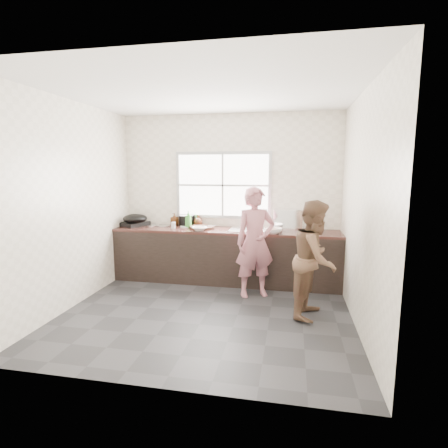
% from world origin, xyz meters
% --- Properties ---
extents(floor, '(3.60, 3.20, 0.01)m').
position_xyz_m(floor, '(0.00, 0.00, -0.01)').
color(floor, '#2A2A2C').
rests_on(floor, ground).
extents(ceiling, '(3.60, 3.20, 0.01)m').
position_xyz_m(ceiling, '(0.00, 0.00, 2.71)').
color(ceiling, silver).
rests_on(ceiling, wall_back).
extents(wall_back, '(3.60, 0.01, 2.70)m').
position_xyz_m(wall_back, '(0.00, 1.60, 1.35)').
color(wall_back, silver).
rests_on(wall_back, ground).
extents(wall_left, '(0.01, 3.20, 2.70)m').
position_xyz_m(wall_left, '(-1.80, 0.00, 1.35)').
color(wall_left, silver).
rests_on(wall_left, ground).
extents(wall_right, '(0.01, 3.20, 2.70)m').
position_xyz_m(wall_right, '(1.80, 0.00, 1.35)').
color(wall_right, beige).
rests_on(wall_right, ground).
extents(wall_front, '(3.60, 0.01, 2.70)m').
position_xyz_m(wall_front, '(0.00, -1.60, 1.35)').
color(wall_front, silver).
rests_on(wall_front, ground).
extents(cabinet, '(3.60, 0.62, 0.82)m').
position_xyz_m(cabinet, '(0.00, 1.29, 0.41)').
color(cabinet, black).
rests_on(cabinet, floor).
extents(countertop, '(3.60, 0.64, 0.04)m').
position_xyz_m(countertop, '(0.00, 1.29, 0.84)').
color(countertop, '#341A15').
rests_on(countertop, cabinet).
extents(sink, '(0.55, 0.45, 0.02)m').
position_xyz_m(sink, '(0.35, 1.29, 0.86)').
color(sink, silver).
rests_on(sink, countertop).
extents(faucet, '(0.02, 0.02, 0.30)m').
position_xyz_m(faucet, '(0.35, 1.49, 1.01)').
color(faucet, silver).
rests_on(faucet, countertop).
extents(window_frame, '(1.60, 0.05, 1.10)m').
position_xyz_m(window_frame, '(-0.10, 1.59, 1.55)').
color(window_frame, '#9EA0A5').
rests_on(window_frame, wall_back).
extents(window_glazing, '(1.50, 0.01, 1.00)m').
position_xyz_m(window_glazing, '(-0.10, 1.57, 1.55)').
color(window_glazing, white).
rests_on(window_glazing, window_frame).
extents(woman, '(0.63, 0.54, 1.47)m').
position_xyz_m(woman, '(0.54, 0.74, 0.73)').
color(woman, '#B66D77').
rests_on(woman, floor).
extents(person_side, '(0.72, 0.83, 1.45)m').
position_xyz_m(person_side, '(1.33, 0.18, 0.72)').
color(person_side, brown).
rests_on(person_side, floor).
extents(cutting_board, '(0.41, 0.41, 0.04)m').
position_xyz_m(cutting_board, '(-0.39, 1.30, 0.88)').
color(cutting_board, '#321C13').
rests_on(cutting_board, countertop).
extents(cleaver, '(0.20, 0.12, 0.01)m').
position_xyz_m(cleaver, '(-0.27, 1.36, 0.90)').
color(cleaver, silver).
rests_on(cleaver, cutting_board).
extents(bowl_mince, '(0.29, 0.29, 0.06)m').
position_xyz_m(bowl_mince, '(-0.38, 1.11, 0.89)').
color(bowl_mince, silver).
rests_on(bowl_mince, countertop).
extents(bowl_crabs, '(0.28, 0.28, 0.07)m').
position_xyz_m(bowl_crabs, '(0.77, 1.08, 0.89)').
color(bowl_crabs, white).
rests_on(bowl_crabs, countertop).
extents(bowl_held, '(0.25, 0.25, 0.06)m').
position_xyz_m(bowl_held, '(0.70, 1.08, 0.89)').
color(bowl_held, silver).
rests_on(bowl_held, countertop).
extents(black_pot, '(0.29, 0.29, 0.18)m').
position_xyz_m(black_pot, '(-0.72, 1.52, 0.95)').
color(black_pot, black).
rests_on(black_pot, countertop).
extents(plate_food, '(0.25, 0.25, 0.02)m').
position_xyz_m(plate_food, '(-0.67, 1.39, 0.87)').
color(plate_food, silver).
rests_on(plate_food, countertop).
extents(bottle_green, '(0.14, 0.14, 0.29)m').
position_xyz_m(bottle_green, '(-0.63, 1.34, 1.00)').
color(bottle_green, green).
rests_on(bottle_green, countertop).
extents(bottle_brown_tall, '(0.11, 0.11, 0.19)m').
position_xyz_m(bottle_brown_tall, '(-0.94, 1.52, 0.96)').
color(bottle_brown_tall, '#4F2C13').
rests_on(bottle_brown_tall, countertop).
extents(bottle_brown_short, '(0.18, 0.18, 0.18)m').
position_xyz_m(bottle_brown_short, '(-0.52, 1.52, 0.95)').
color(bottle_brown_short, '#3F1E0F').
rests_on(bottle_brown_short, countertop).
extents(glass_jar, '(0.09, 0.09, 0.11)m').
position_xyz_m(glass_jar, '(-0.85, 1.22, 0.91)').
color(glass_jar, silver).
rests_on(glass_jar, countertop).
extents(burner, '(0.58, 0.58, 0.07)m').
position_xyz_m(burner, '(-1.65, 1.40, 0.89)').
color(burner, black).
rests_on(burner, countertop).
extents(wok, '(0.53, 0.53, 0.15)m').
position_xyz_m(wok, '(-1.55, 1.29, 1.00)').
color(wok, black).
rests_on(wok, burner).
extents(dish_rack, '(0.45, 0.31, 0.33)m').
position_xyz_m(dish_rack, '(0.98, 1.44, 1.03)').
color(dish_rack, silver).
rests_on(dish_rack, countertop).
extents(pot_lid_left, '(0.31, 0.31, 0.01)m').
position_xyz_m(pot_lid_left, '(-1.31, 1.45, 0.87)').
color(pot_lid_left, silver).
rests_on(pot_lid_left, countertop).
extents(pot_lid_right, '(0.30, 0.30, 0.01)m').
position_xyz_m(pot_lid_right, '(-1.10, 1.42, 0.87)').
color(pot_lid_right, '#A3A5A9').
rests_on(pot_lid_right, countertop).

